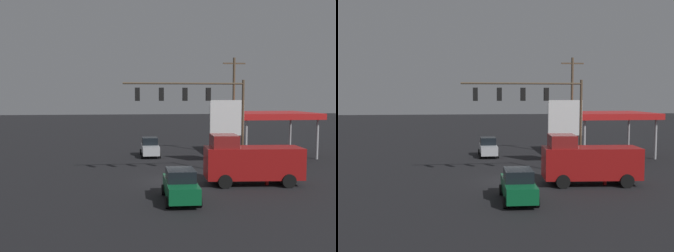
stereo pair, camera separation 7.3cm
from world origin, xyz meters
TOP-DOWN VIEW (x-y plane):
  - ground_plane at (0.00, 0.00)m, footprint 200.00×200.00m
  - traffic_signal_assembly at (-2.07, -1.10)m, footprint 9.39×0.43m
  - utility_pole at (-8.11, -11.35)m, footprint 2.40×0.26m
  - gas_station_canopy at (-12.00, -10.86)m, footprint 8.51×7.34m
  - price_sign at (-5.98, -6.31)m, footprint 3.19×0.27m
  - hatchback_crossing at (0.77, -11.50)m, footprint 1.99×3.82m
  - sedan_far at (0.11, 5.23)m, footprint 2.16×4.45m
  - delivery_truck at (-5.48, 1.69)m, footprint 6.95×2.96m
  - fire_hydrant at (-6.61, 1.99)m, footprint 0.24×0.24m

SIDE VIEW (x-z plane):
  - ground_plane at x=0.00m, z-range 0.00..0.00m
  - fire_hydrant at x=-6.61m, z-range 0.00..0.88m
  - hatchback_crossing at x=0.77m, z-range -0.04..1.93m
  - sedan_far at x=0.11m, z-range -0.01..1.92m
  - delivery_truck at x=-5.48m, z-range -0.10..3.48m
  - price_sign at x=-5.98m, z-range 1.18..7.10m
  - gas_station_canopy at x=-12.00m, z-range 1.93..6.50m
  - utility_pole at x=-8.11m, z-range 0.29..10.59m
  - traffic_signal_assembly at x=-2.07m, z-range 2.01..9.56m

